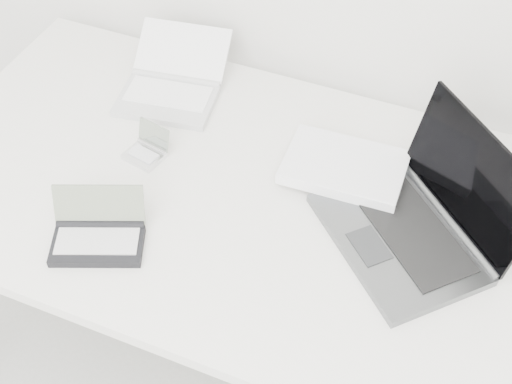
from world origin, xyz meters
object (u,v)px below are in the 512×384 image
at_px(desk, 276,217).
at_px(palmtop_charcoal, 98,235).
at_px(netbook_open_white, 171,86).
at_px(laptop_large, 392,202).

distance_m(desk, palmtop_charcoal, 0.38).
xyz_separation_m(netbook_open_white, palmtop_charcoal, (0.08, -0.47, -0.00)).
distance_m(desk, netbook_open_white, 0.44).
xyz_separation_m(desk, palmtop_charcoal, (-0.29, -0.23, 0.07)).
bearing_deg(netbook_open_white, laptop_large, -25.20).
relative_size(desk, netbook_open_white, 5.19).
relative_size(desk, palmtop_charcoal, 7.38).
height_order(desk, laptop_large, laptop_large).
xyz_separation_m(laptop_large, netbook_open_white, (-0.59, 0.17, -0.02)).
bearing_deg(palmtop_charcoal, laptop_large, 7.31).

